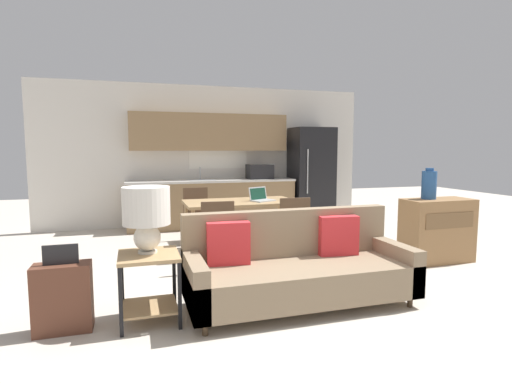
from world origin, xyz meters
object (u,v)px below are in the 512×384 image
Objects in this scene: dining_chair_near_right at (292,225)px; dining_chair_near_left at (217,230)px; couch at (297,269)px; vase at (429,185)px; side_table at (149,276)px; dining_table at (241,205)px; table_lamp at (146,212)px; suitcase at (63,297)px; laptop at (261,198)px; refrigerator at (311,175)px; dining_chair_far_left at (197,211)px; credenza at (437,230)px.

dining_chair_near_right and dining_chair_near_left have the same top height.
vase is at bearing 20.78° from couch.
side_table is at bearing 43.34° from dining_chair_near_right.
dining_table is 0.97m from dining_chair_near_left.
dining_chair_near_right is at bearing 35.51° from table_lamp.
vase is at bearing 11.15° from suitcase.
vase is 1.03× the size of laptop.
refrigerator is 5.26m from side_table.
refrigerator reaches higher than couch.
suitcase is (-1.54, -1.33, -0.19)m from dining_chair_near_left.
dining_chair_near_right is (1.89, 1.35, -0.47)m from table_lamp.
couch is 2.50× the size of dining_chair_far_left.
suitcase is at bearing -169.76° from credenza.
dining_table is at bearing 57.23° from side_table.
dining_chair_far_left is 1.00× the size of dining_chair_near_left.
refrigerator is at bearing 44.60° from suitcase.
dining_chair_far_left is (-2.51, -1.09, -0.47)m from refrigerator.
table_lamp reaches higher than dining_chair_far_left.
dining_chair_near_left is at bearing 57.38° from side_table.
vase reaches higher than laptop.
dining_chair_near_left is (-2.72, 0.49, -0.54)m from vase.
dining_table is at bearing 89.84° from couch.
dining_chair_near_right is 1.00× the size of dining_chair_far_left.
table_lamp is 0.66× the size of dining_chair_near_right.
dining_chair_far_left is (0.86, 2.91, 0.08)m from side_table.
laptop is at bearing -47.94° from dining_chair_far_left.
side_table is 3.78m from credenza.
dining_chair_near_left is (-0.00, -1.57, 0.00)m from dining_chair_far_left.
refrigerator is 3.69m from dining_chair_near_left.
dining_chair_far_left is at bearing 110.54° from laptop.
suitcase is (-2.05, -0.00, -0.05)m from couch.
refrigerator is 2.57m from laptop.
table_lamp is 1.40× the size of vase.
table_lamp is at bearing 60.32° from dining_chair_near_left.
dining_chair_far_left is (-0.52, 0.77, -0.18)m from dining_table.
laptop is at bearing -133.88° from dining_chair_near_left.
laptop is at bearing -131.40° from refrigerator.
dining_table is 1.88× the size of dining_chair_near_right.
vase is 2.82m from dining_chair_near_left.
couch is 5.42× the size of laptop.
laptop is at bearing -12.50° from dining_table.
suitcase is at bearing -162.30° from laptop.
refrigerator is at bearing 24.97° from laptop.
dining_chair_near_right is at bearing 36.39° from side_table.
dining_table is at bearing 56.63° from table_lamp.
credenza is 2.89m from dining_chair_near_left.
side_table is 0.69m from suitcase.
laptop is at bearing 50.56° from table_lamp.
suitcase is at bearing 35.19° from dining_chair_near_right.
laptop is (0.29, -0.06, 0.11)m from dining_table.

